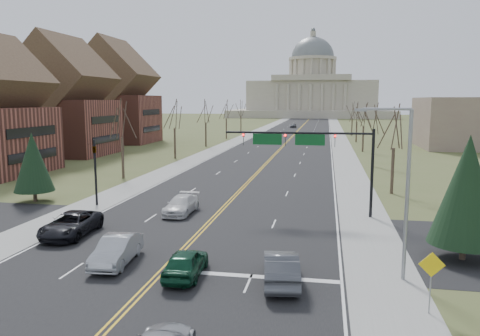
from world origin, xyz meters
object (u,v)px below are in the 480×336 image
at_px(street_light, 403,183).
at_px(car_nb_inner_lead, 186,263).
at_px(car_nb_outer_lead, 281,268).
at_px(car_far_nb, 304,136).
at_px(signal_mast, 309,146).
at_px(car_sb_outer_lead, 71,224).
at_px(car_sb_inner_lead, 116,250).
at_px(car_sb_inner_second, 181,205).
at_px(warn_sign, 431,271).
at_px(car_far_sb, 293,126).
at_px(signal_left, 95,165).

xyz_separation_m(street_light, car_nb_inner_lead, (-11.21, -1.63, -4.46)).
distance_m(car_nb_inner_lead, car_nb_outer_lead, 5.13).
xyz_separation_m(car_nb_inner_lead, car_far_nb, (1.86, 92.50, -0.00)).
bearing_deg(signal_mast, car_sb_outer_lead, -150.34).
distance_m(car_sb_inner_lead, car_sb_inner_second, 12.38).
distance_m(warn_sign, car_nb_outer_lead, 7.34).
bearing_deg(car_sb_outer_lead, street_light, -14.98).
height_order(car_sb_inner_lead, car_far_sb, car_sb_inner_lead).
xyz_separation_m(warn_sign, car_far_sb, (-16.03, 141.78, -1.23)).
distance_m(warn_sign, car_far_nb, 95.42).
height_order(warn_sign, car_far_nb, warn_sign).
xyz_separation_m(warn_sign, car_nb_outer_lead, (-6.84, 2.39, -1.18)).
xyz_separation_m(street_light, car_sb_inner_lead, (-15.76, -0.46, -4.41)).
bearing_deg(car_sb_inner_lead, warn_sign, -17.00).
bearing_deg(car_far_nb, car_far_sb, -88.84).
height_order(street_light, car_far_sb, street_light).
height_order(signal_left, warn_sign, signal_left).
relative_size(car_far_nb, car_far_sb, 1.19).
bearing_deg(car_sb_outer_lead, car_nb_inner_lead, -33.82).
relative_size(car_nb_inner_lead, car_sb_outer_lead, 0.77).
bearing_deg(car_far_sb, signal_left, -91.66).
bearing_deg(signal_left, car_far_sb, 85.87).
xyz_separation_m(car_nb_inner_lead, car_sb_inner_lead, (-4.55, 1.17, 0.05)).
height_order(signal_mast, car_far_sb, signal_mast).
relative_size(signal_mast, warn_sign, 4.23).
distance_m(signal_left, car_sb_inner_second, 9.11).
relative_size(signal_mast, car_far_sb, 2.65).
bearing_deg(signal_left, car_sb_inner_second, -10.57).
bearing_deg(car_sb_inner_lead, car_far_sb, 84.94).
bearing_deg(signal_mast, street_light, -68.59).
height_order(car_nb_outer_lead, car_sb_inner_second, car_nb_outer_lead).
height_order(street_light, warn_sign, street_light).
xyz_separation_m(warn_sign, car_sb_inner_lead, (-16.52, 3.55, -1.20)).
distance_m(street_light, car_far_nb, 91.45).
height_order(warn_sign, car_nb_outer_lead, warn_sign).
bearing_deg(warn_sign, signal_left, 144.98).
relative_size(signal_mast, car_sb_outer_lead, 2.09).
bearing_deg(signal_mast, car_sb_inner_second, -171.42).
height_order(street_light, car_far_nb, street_light).
bearing_deg(car_sb_inner_second, car_sb_outer_lead, -125.79).
bearing_deg(car_nb_outer_lead, signal_mast, -100.76).
xyz_separation_m(signal_mast, car_far_nb, (-4.05, 77.37, -4.99)).
relative_size(car_sb_inner_lead, car_far_nb, 0.90).
distance_m(signal_left, car_nb_outer_lead, 23.81).
xyz_separation_m(warn_sign, car_sb_inner_second, (-16.53, 15.93, -1.27)).
bearing_deg(car_far_sb, street_light, -81.21).
xyz_separation_m(signal_mast, car_far_sb, (-9.97, 124.27, -4.97)).
bearing_deg(signal_mast, car_sb_inner_lead, -126.86).
height_order(warn_sign, car_far_sb, warn_sign).
bearing_deg(car_nb_inner_lead, signal_left, -51.55).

